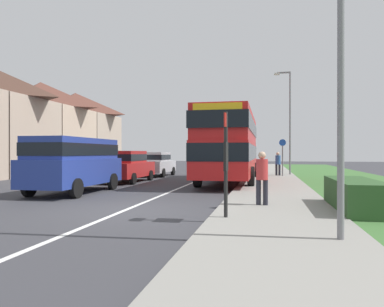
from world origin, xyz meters
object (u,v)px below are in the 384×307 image
parked_van_blue (75,160)px  pedestrian_at_stop (262,175)px  cycle_route_sign (283,156)px  parked_car_red (127,165)px  street_lamp_mid (289,116)px  parked_car_silver (155,163)px  bus_stop_sign (226,157)px  street_lamp_near (335,1)px  pedestrian_walking_away (278,163)px  double_decker_bus (230,143)px

parked_van_blue → pedestrian_at_stop: bearing=-20.1°
cycle_route_sign → parked_van_blue: bearing=-127.9°
parked_car_red → street_lamp_mid: size_ratio=0.62×
parked_car_red → parked_car_silver: parked_car_red is taller
parked_car_silver → pedestrian_at_stop: pedestrian_at_stop is taller
bus_stop_sign → street_lamp_mid: size_ratio=0.36×
street_lamp_near → parked_car_red: bearing=125.6°
parked_car_silver → street_lamp_mid: 9.86m
pedestrian_walking_away → cycle_route_sign: bearing=-31.7°
double_decker_bus → parked_car_red: 5.83m
parked_car_silver → street_lamp_near: bearing=-63.4°
pedestrian_at_stop → pedestrian_walking_away: 14.12m
bus_stop_sign → street_lamp_mid: street_lamp_mid is taller
pedestrian_at_stop → parked_car_silver: bearing=118.9°
parked_car_red → parked_van_blue: bearing=-90.6°
parked_van_blue → street_lamp_mid: street_lamp_mid is taller
parked_car_red → street_lamp_near: size_ratio=0.60×
parked_car_red → bus_stop_sign: 12.39m
parked_car_red → pedestrian_at_stop: size_ratio=2.71×
pedestrian_walking_away → street_lamp_mid: (0.76, 1.41, 3.22)m
cycle_route_sign → street_lamp_mid: bearing=73.6°
pedestrian_at_stop → street_lamp_near: 5.34m
pedestrian_at_stop → street_lamp_near: street_lamp_near is taller
cycle_route_sign → parked_car_red: bearing=-146.6°
pedestrian_at_stop → street_lamp_mid: size_ratio=0.23×
parked_van_blue → parked_car_red: (0.06, 5.49, -0.37)m
double_decker_bus → pedestrian_walking_away: size_ratio=6.51×
pedestrian_walking_away → cycle_route_sign: cycle_route_sign is taller
pedestrian_at_stop → street_lamp_mid: bearing=84.0°
parked_car_red → street_lamp_mid: street_lamp_mid is taller
parked_car_silver → bus_stop_sign: bus_stop_sign is taller
parked_car_silver → double_decker_bus: bearing=-37.6°
pedestrian_walking_away → bus_stop_sign: bearing=-95.9°
cycle_route_sign → street_lamp_near: 18.11m
pedestrian_at_stop → cycle_route_sign: (1.16, 13.91, 0.45)m
double_decker_bus → street_lamp_mid: bearing=61.4°
double_decker_bus → street_lamp_mid: size_ratio=1.49×
parked_car_silver → pedestrian_at_stop: size_ratio=2.52×
pedestrian_walking_away → street_lamp_near: 18.37m
parked_car_red → parked_car_silver: size_ratio=1.08×
pedestrian_at_stop → street_lamp_mid: 15.92m
double_decker_bus → parked_van_blue: double_decker_bus is taller
parked_van_blue → cycle_route_sign: cycle_route_sign is taller
double_decker_bus → pedestrian_at_stop: bearing=-78.8°
parked_van_blue → bus_stop_sign: bus_stop_sign is taller
bus_stop_sign → double_decker_bus: bearing=95.1°
double_decker_bus → street_lamp_mid: (3.45, 6.34, 2.05)m
parked_car_silver → pedestrian_walking_away: bearing=4.1°
parked_van_blue → parked_car_red: parked_van_blue is taller
bus_stop_sign → pedestrian_at_stop: bearing=69.8°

